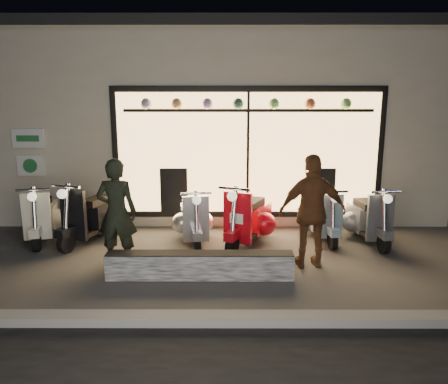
% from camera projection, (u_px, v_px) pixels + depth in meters
% --- Properties ---
extents(ground, '(40.00, 40.00, 0.00)m').
position_uv_depth(ground, '(204.00, 262.00, 7.20)').
color(ground, '#383533').
rests_on(ground, ground).
extents(kerb, '(40.00, 0.25, 0.12)m').
position_uv_depth(kerb, '(196.00, 319.00, 5.23)').
color(kerb, slate).
rests_on(kerb, ground).
extents(shop_building, '(10.20, 6.23, 4.20)m').
position_uv_depth(shop_building, '(212.00, 118.00, 11.61)').
color(shop_building, beige).
rests_on(shop_building, ground).
extents(graffiti_barrier, '(2.78, 0.28, 0.40)m').
position_uv_depth(graffiti_barrier, '(200.00, 265.00, 6.52)').
color(graffiti_barrier, black).
rests_on(graffiti_barrier, ground).
extents(scooter_silver, '(0.61, 1.45, 1.03)m').
position_uv_depth(scooter_silver, '(193.00, 219.00, 8.20)').
color(scooter_silver, black).
rests_on(scooter_silver, ground).
extents(scooter_red, '(0.94, 1.54, 1.13)m').
position_uv_depth(scooter_red, '(250.00, 218.00, 8.10)').
color(scooter_red, black).
rests_on(scooter_red, ground).
extents(scooter_black, '(0.88, 1.57, 1.14)m').
position_uv_depth(scooter_black, '(95.00, 216.00, 8.28)').
color(scooter_black, black).
rests_on(scooter_black, ground).
extents(scooter_cream, '(0.71, 1.50, 1.07)m').
position_uv_depth(scooter_cream, '(43.00, 216.00, 8.33)').
color(scooter_cream, black).
rests_on(scooter_cream, ground).
extents(scooter_blue, '(0.52, 1.42, 1.01)m').
position_uv_depth(scooter_blue, '(321.00, 216.00, 8.41)').
color(scooter_blue, black).
rests_on(scooter_blue, ground).
extents(scooter_grey, '(0.56, 1.48, 1.05)m').
position_uv_depth(scooter_grey, '(366.00, 218.00, 8.25)').
color(scooter_grey, black).
rests_on(scooter_grey, ground).
extents(man, '(0.66, 0.45, 1.74)m').
position_uv_depth(man, '(117.00, 213.00, 6.90)').
color(man, black).
rests_on(man, ground).
extents(woman, '(1.09, 0.51, 1.81)m').
position_uv_depth(woman, '(312.00, 212.00, 6.82)').
color(woman, brown).
rests_on(woman, ground).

